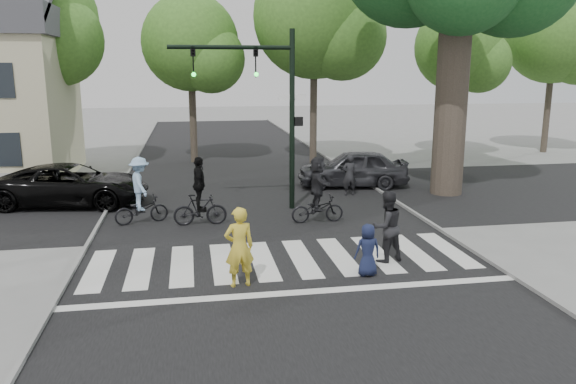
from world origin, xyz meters
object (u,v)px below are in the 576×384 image
Objects in this scene: traffic_signal at (267,94)px; pedestrian_child at (368,250)px; cyclist_left at (141,195)px; pedestrian_adult at (386,226)px; cyclist_right at (318,193)px; pedestrian_woman at (239,247)px; car_grey at (353,168)px; car_suv at (71,185)px; cyclist_mid at (200,197)px.

pedestrian_child is (1.41, -6.65, -3.28)m from traffic_signal.
cyclist_left is (-4.12, -1.09, -2.99)m from traffic_signal.
cyclist_right is (-0.87, 3.83, 0.03)m from pedestrian_adult.
pedestrian_woman is 3.89m from pedestrian_adult.
car_grey is (2.64, 5.11, -0.18)m from cyclist_right.
traffic_signal reaches higher than cyclist_right.
cyclist_left is 1.00× the size of cyclist_right.
traffic_signal is at bearing -111.75° from pedestrian_woman.
pedestrian_woman is 10.04m from car_suv.
car_grey is (8.07, 4.27, -0.15)m from cyclist_left.
pedestrian_adult reaches higher than pedestrian_child.
pedestrian_child is 0.28× the size of car_grey.
traffic_signal is at bearing 34.59° from cyclist_mid.
traffic_signal reaches higher than car_grey.
cyclist_left is at bearing -129.97° from car_suv.
cyclist_mid is 3.64m from cyclist_right.
cyclist_left is at bearing -165.25° from traffic_signal.
pedestrian_woman is at bearing -120.58° from cyclist_right.
pedestrian_woman is 11.40m from car_grey.
pedestrian_adult is at bearing -2.00° from car_grey.
pedestrian_woman reaches higher than car_grey.
car_grey is (1.77, 8.94, -0.15)m from pedestrian_adult.
pedestrian_woman is (-1.57, -6.79, -2.99)m from traffic_signal.
cyclist_right is (-0.11, 4.73, 0.31)m from pedestrian_child.
cyclist_left is at bearing -52.67° from pedestrian_adult.
traffic_signal is 3.31× the size of pedestrian_woman.
car_grey is at bearing 37.35° from cyclist_mid.
cyclist_mid is at bearing -58.83° from pedestrian_adult.
pedestrian_woman is 0.86× the size of cyclist_left.
cyclist_left reaches higher than pedestrian_adult.
cyclist_left is 0.40× the size of car_suv.
cyclist_mid reaches higher than car_suv.
cyclist_left is at bearing 164.00° from cyclist_mid.
cyclist_right reaches higher than car_suv.
pedestrian_child is at bearing -53.52° from cyclist_mid.
cyclist_mid reaches higher than pedestrian_child.
traffic_signal reaches higher than pedestrian_adult.
pedestrian_adult is (2.18, -5.76, -3.00)m from traffic_signal.
pedestrian_woman is at bearing -81.76° from cyclist_mid.
car_suv is at bearing 142.14° from cyclist_mid.
traffic_signal reaches higher than cyclist_mid.
cyclist_mid is 5.58m from car_suv.
pedestrian_woman is at bearing -140.92° from car_suv.
car_grey is (3.95, 3.18, -3.14)m from traffic_signal.
cyclist_mid is at bearing -43.47° from car_grey.
car_grey is at bearing 27.88° from cyclist_left.
cyclist_left reaches higher than pedestrian_child.
pedestrian_child is 0.59× the size of cyclist_left.
pedestrian_child is 6.29m from cyclist_mid.
cyclist_right is (1.30, -1.92, -2.97)m from traffic_signal.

